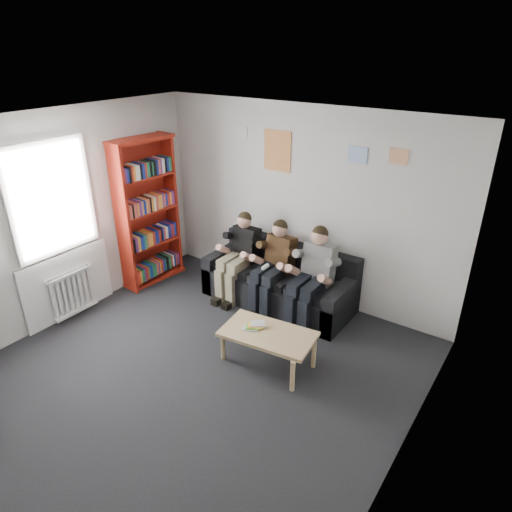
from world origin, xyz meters
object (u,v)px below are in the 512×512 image
Objects in this scene: person_middle at (273,267)px; bookshelf at (148,213)px; coffee_table at (268,336)px; sofa at (280,283)px; person_right at (311,278)px; person_left at (238,256)px.

bookshelf is at bearing -167.36° from person_middle.
bookshelf is at bearing 164.73° from coffee_table.
person_right is (0.59, -0.20, 0.35)m from sofa.
coffee_table is 1.26m from person_middle.
bookshelf is 1.76× the size of person_left.
bookshelf reaches higher than person_middle.
person_middle reaches higher than coffee_table.
person_middle is (1.99, 0.34, -0.47)m from bookshelf.
sofa is 0.70m from person_left.
coffee_table is 0.81× the size of person_right.
person_left is 0.99× the size of person_middle.
person_right is at bearing 13.44° from bookshelf.
person_middle is at bearing 120.77° from coffee_table.
bookshelf is at bearing -164.90° from sofa.
coffee_table is (2.62, -0.71, -0.73)m from bookshelf.
bookshelf is 1.75× the size of person_middle.
person_middle reaches higher than person_left.
person_left reaches higher than sofa.
sofa is 1.40m from coffee_table.
person_middle is at bearing -90.00° from sofa.
person_left is (1.40, 0.34, -0.47)m from bookshelf.
bookshelf reaches higher than coffee_table.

